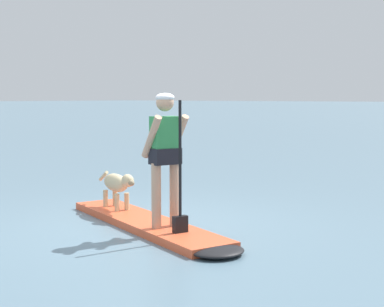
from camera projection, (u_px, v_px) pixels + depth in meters
ground_plane at (145, 227)px, 7.66m from camera, size 400.00×400.00×0.00m
paddleboard at (154, 226)px, 7.46m from camera, size 3.59×1.76×0.10m
person_paddler at (166, 150)px, 7.09m from camera, size 0.67×0.58×1.66m
dog at (117, 184)px, 8.32m from camera, size 1.08×0.45×0.55m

